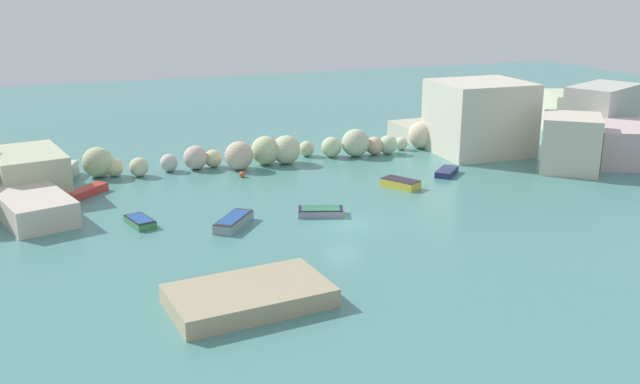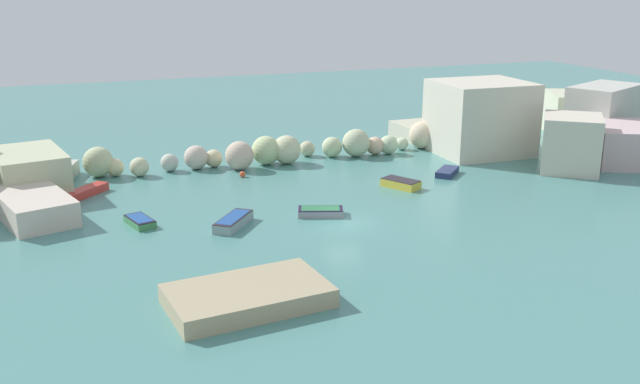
{
  "view_description": "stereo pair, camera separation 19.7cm",
  "coord_description": "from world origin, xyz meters",
  "px_view_note": "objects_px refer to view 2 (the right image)",
  "views": [
    {
      "loc": [
        -18.31,
        -43.41,
        16.49
      ],
      "look_at": [
        0.0,
        4.58,
        1.0
      ],
      "focal_mm": 39.73,
      "sensor_mm": 36.0,
      "label": 1
    },
    {
      "loc": [
        -18.13,
        -43.48,
        16.49
      ],
      "look_at": [
        0.0,
        4.58,
        1.0
      ],
      "focal_mm": 39.73,
      "sensor_mm": 36.0,
      "label": 2
    }
  ],
  "objects_px": {
    "moored_boat_4": "(85,192)",
    "moored_boat_6": "(320,211)",
    "channel_buoy": "(243,174)",
    "moored_boat_5": "(447,172)",
    "moored_boat_1": "(401,183)",
    "stone_dock": "(248,296)",
    "moored_boat_0": "(213,289)",
    "moored_boat_3": "(140,221)",
    "moored_boat_2": "(233,221)"
  },
  "relations": [
    {
      "from": "moored_boat_4",
      "to": "moored_boat_6",
      "type": "distance_m",
      "value": 19.3
    },
    {
      "from": "channel_buoy",
      "to": "moored_boat_4",
      "type": "xyz_separation_m",
      "value": [
        -13.09,
        -0.95,
        0.06
      ]
    },
    {
      "from": "channel_buoy",
      "to": "moored_boat_5",
      "type": "height_order",
      "value": "moored_boat_5"
    },
    {
      "from": "channel_buoy",
      "to": "moored_boat_1",
      "type": "xyz_separation_m",
      "value": [
        11.4,
        -7.71,
        0.09
      ]
    },
    {
      "from": "stone_dock",
      "to": "moored_boat_0",
      "type": "relative_size",
      "value": 3.31
    },
    {
      "from": "moored_boat_1",
      "to": "moored_boat_6",
      "type": "xyz_separation_m",
      "value": [
        -8.74,
        -4.4,
        -0.05
      ]
    },
    {
      "from": "stone_dock",
      "to": "moored_boat_1",
      "type": "relative_size",
      "value": 2.42
    },
    {
      "from": "moored_boat_5",
      "to": "moored_boat_6",
      "type": "bearing_deg",
      "value": 160.26
    },
    {
      "from": "channel_buoy",
      "to": "moored_boat_1",
      "type": "bearing_deg",
      "value": -34.06
    },
    {
      "from": "moored_boat_0",
      "to": "moored_boat_3",
      "type": "distance_m",
      "value": 13.06
    },
    {
      "from": "stone_dock",
      "to": "moored_boat_0",
      "type": "height_order",
      "value": "stone_dock"
    },
    {
      "from": "moored_boat_1",
      "to": "moored_boat_5",
      "type": "bearing_deg",
      "value": 81.38
    },
    {
      "from": "moored_boat_5",
      "to": "moored_boat_2",
      "type": "bearing_deg",
      "value": 153.46
    },
    {
      "from": "moored_boat_2",
      "to": "moored_boat_4",
      "type": "height_order",
      "value": "moored_boat_2"
    },
    {
      "from": "moored_boat_3",
      "to": "moored_boat_5",
      "type": "xyz_separation_m",
      "value": [
        26.89,
        3.96,
        -0.02
      ]
    },
    {
      "from": "moored_boat_4",
      "to": "stone_dock",
      "type": "bearing_deg",
      "value": -118.75
    },
    {
      "from": "moored_boat_4",
      "to": "moored_boat_5",
      "type": "distance_m",
      "value": 30.44
    },
    {
      "from": "stone_dock",
      "to": "moored_boat_4",
      "type": "relative_size",
      "value": 2.16
    },
    {
      "from": "channel_buoy",
      "to": "moored_boat_6",
      "type": "bearing_deg",
      "value": -77.6
    },
    {
      "from": "moored_boat_4",
      "to": "moored_boat_0",
      "type": "bearing_deg",
      "value": -120.68
    },
    {
      "from": "moored_boat_1",
      "to": "channel_buoy",
      "type": "bearing_deg",
      "value": -152.86
    },
    {
      "from": "channel_buoy",
      "to": "moored_boat_3",
      "type": "xyz_separation_m",
      "value": [
        -9.9,
        -9.61,
        0.02
      ]
    },
    {
      "from": "moored_boat_4",
      "to": "moored_boat_1",
      "type": "bearing_deg",
      "value": -60.63
    },
    {
      "from": "channel_buoy",
      "to": "moored_boat_2",
      "type": "height_order",
      "value": "moored_boat_2"
    },
    {
      "from": "moored_boat_0",
      "to": "moored_boat_5",
      "type": "relative_size",
      "value": 0.81
    },
    {
      "from": "moored_boat_5",
      "to": "moored_boat_6",
      "type": "height_order",
      "value": "moored_boat_6"
    },
    {
      "from": "moored_boat_6",
      "to": "moored_boat_1",
      "type": "bearing_deg",
      "value": 46.22
    },
    {
      "from": "moored_boat_1",
      "to": "moored_boat_5",
      "type": "relative_size",
      "value": 1.1
    },
    {
      "from": "channel_buoy",
      "to": "moored_boat_4",
      "type": "relative_size",
      "value": 0.14
    },
    {
      "from": "moored_boat_2",
      "to": "moored_boat_4",
      "type": "xyz_separation_m",
      "value": [
        -9.24,
        11.25,
        -0.05
      ]
    },
    {
      "from": "moored_boat_2",
      "to": "moored_boat_4",
      "type": "bearing_deg",
      "value": 77.68
    },
    {
      "from": "moored_boat_5",
      "to": "stone_dock",
      "type": "bearing_deg",
      "value": 175.27
    },
    {
      "from": "moored_boat_5",
      "to": "moored_boat_6",
      "type": "distance_m",
      "value": 15.72
    },
    {
      "from": "stone_dock",
      "to": "moored_boat_5",
      "type": "distance_m",
      "value": 29.85
    },
    {
      "from": "moored_boat_1",
      "to": "moored_boat_0",
      "type": "bearing_deg",
      "value": -80.86
    },
    {
      "from": "moored_boat_5",
      "to": "moored_boat_0",
      "type": "bearing_deg",
      "value": 170.45
    },
    {
      "from": "moored_boat_1",
      "to": "moored_boat_2",
      "type": "bearing_deg",
      "value": -102.39
    },
    {
      "from": "moored_boat_1",
      "to": "moored_boat_4",
      "type": "height_order",
      "value": "moored_boat_1"
    },
    {
      "from": "stone_dock",
      "to": "moored_boat_0",
      "type": "bearing_deg",
      "value": 123.84
    },
    {
      "from": "moored_boat_1",
      "to": "moored_boat_3",
      "type": "distance_m",
      "value": 21.38
    },
    {
      "from": "moored_boat_2",
      "to": "moored_boat_1",
      "type": "bearing_deg",
      "value": -35.31
    },
    {
      "from": "channel_buoy",
      "to": "moored_boat_3",
      "type": "distance_m",
      "value": 13.8
    },
    {
      "from": "moored_boat_3",
      "to": "moored_boat_6",
      "type": "relative_size",
      "value": 0.84
    },
    {
      "from": "stone_dock",
      "to": "moored_boat_5",
      "type": "height_order",
      "value": "stone_dock"
    },
    {
      "from": "moored_boat_3",
      "to": "moored_boat_5",
      "type": "height_order",
      "value": "moored_boat_3"
    },
    {
      "from": "moored_boat_0",
      "to": "moored_boat_3",
      "type": "relative_size",
      "value": 0.84
    },
    {
      "from": "moored_boat_4",
      "to": "moored_boat_6",
      "type": "height_order",
      "value": "moored_boat_4"
    },
    {
      "from": "moored_boat_1",
      "to": "moored_boat_5",
      "type": "xyz_separation_m",
      "value": [
        5.59,
        2.06,
        -0.08
      ]
    },
    {
      "from": "moored_boat_2",
      "to": "moored_boat_3",
      "type": "bearing_deg",
      "value": 105.11
    },
    {
      "from": "stone_dock",
      "to": "moored_boat_4",
      "type": "bearing_deg",
      "value": 106.46
    }
  ]
}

